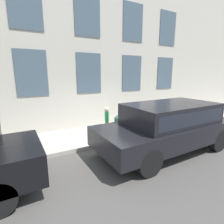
{
  "coord_description": "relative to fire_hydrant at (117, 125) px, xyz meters",
  "views": [
    {
      "loc": [
        -5.6,
        3.28,
        2.72
      ],
      "look_at": [
        0.58,
        -0.25,
        1.16
      ],
      "focal_mm": 28.0,
      "sensor_mm": 36.0,
      "label": 1
    }
  ],
  "objects": [
    {
      "name": "person",
      "position": [
        0.28,
        0.35,
        0.29
      ],
      "size": [
        0.3,
        0.2,
        1.22
      ],
      "rotation": [
        0.0,
        0.0,
        -3.03
      ],
      "color": "#726651",
      "rests_on": "sidewalk"
    },
    {
      "name": "fire_hydrant",
      "position": [
        0.0,
        0.0,
        0.0
      ],
      "size": [
        0.34,
        0.45,
        0.86
      ],
      "color": "#2D7260",
      "rests_on": "sidewalk"
    },
    {
      "name": "building_facade",
      "position": [
        2.08,
        0.43,
        3.45
      ],
      "size": [
        0.33,
        40.0,
        8.07
      ],
      "color": "beige",
      "rests_on": "ground_plane"
    },
    {
      "name": "parked_truck_charcoal_near",
      "position": [
        -1.9,
        -0.95,
        0.42
      ],
      "size": [
        2.08,
        5.17,
        1.72
      ],
      "color": "black",
      "rests_on": "ground_plane"
    },
    {
      "name": "sidewalk",
      "position": [
        0.74,
        0.43,
        -0.51
      ],
      "size": [
        2.37,
        60.0,
        0.14
      ],
      "color": "#B2ADA3",
      "rests_on": "ground_plane"
    },
    {
      "name": "ground_plane",
      "position": [
        -0.45,
        0.43,
        -0.58
      ],
      "size": [
        80.0,
        80.0,
        0.0
      ],
      "primitive_type": "plane",
      "color": "#514F4C"
    }
  ]
}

